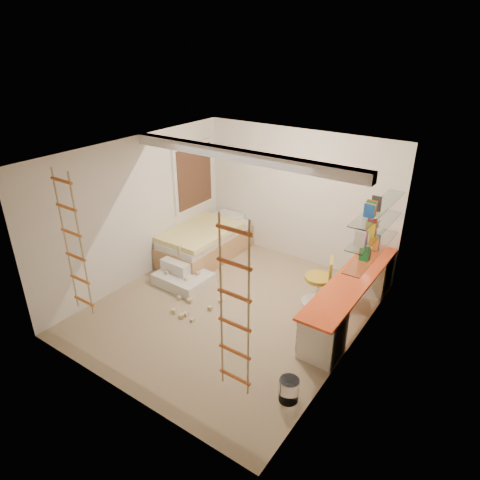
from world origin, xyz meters
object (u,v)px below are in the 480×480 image
Objects in this scene: desk at (351,297)px; bed at (206,242)px; swivel_chair at (319,288)px; play_platform at (183,274)px.

bed is at bearing 173.51° from desk.
swivel_chair is 2.47m from play_platform.
swivel_chair is 0.91× the size of play_platform.
swivel_chair is (-0.58, 0.10, -0.08)m from desk.
bed reaches higher than play_platform.
play_platform is at bearing -161.94° from swivel_chair.
bed is at bearing 105.17° from play_platform.
swivel_chair is (2.62, -0.26, -0.01)m from bed.
desk is at bearing -6.49° from bed.
swivel_chair reaches higher than desk.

